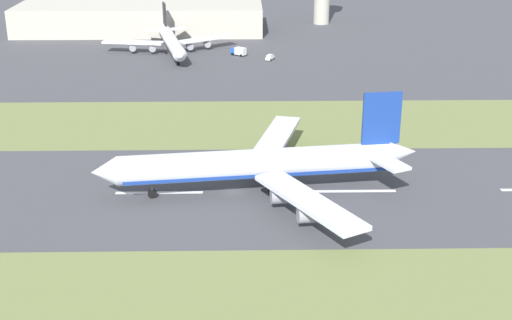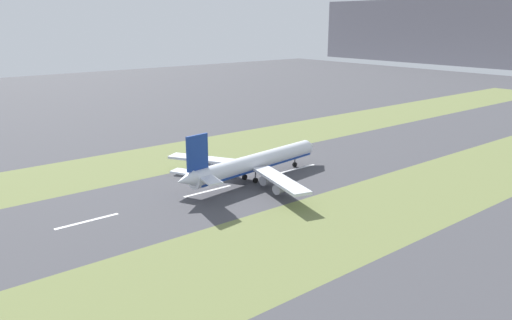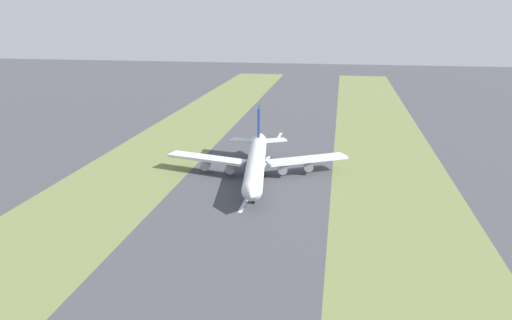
% 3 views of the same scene
% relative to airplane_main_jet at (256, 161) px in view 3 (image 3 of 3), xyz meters
% --- Properties ---
extents(ground_plane, '(800.00, 800.00, 0.00)m').
position_rel_airplane_main_jet_xyz_m(ground_plane, '(-0.48, 6.60, -6.02)').
color(ground_plane, '#424247').
extents(grass_median_west, '(40.00, 600.00, 0.01)m').
position_rel_airplane_main_jet_xyz_m(grass_median_west, '(-45.48, 6.60, -6.02)').
color(grass_median_west, olive).
rests_on(grass_median_west, ground).
extents(grass_median_east, '(40.00, 600.00, 0.01)m').
position_rel_airplane_main_jet_xyz_m(grass_median_east, '(44.52, 6.60, -6.02)').
color(grass_median_east, olive).
rests_on(grass_median_east, ground).
extents(centreline_dash_near, '(1.20, 18.00, 0.01)m').
position_rel_airplane_main_jet_xyz_m(centreline_dash_near, '(-0.48, -58.11, -6.01)').
color(centreline_dash_near, silver).
rests_on(centreline_dash_near, ground).
extents(centreline_dash_mid, '(1.20, 18.00, 0.01)m').
position_rel_airplane_main_jet_xyz_m(centreline_dash_mid, '(-0.48, -18.11, -6.01)').
color(centreline_dash_mid, silver).
rests_on(centreline_dash_mid, ground).
extents(centreline_dash_far, '(1.20, 18.00, 0.01)m').
position_rel_airplane_main_jet_xyz_m(centreline_dash_far, '(-0.48, 21.89, -6.01)').
color(centreline_dash_far, silver).
rests_on(centreline_dash_far, ground).
extents(airplane_main_jet, '(63.61, 67.15, 20.20)m').
position_rel_airplane_main_jet_xyz_m(airplane_main_jet, '(0.00, 0.00, 0.00)').
color(airplane_main_jet, silver).
rests_on(airplane_main_jet, ground).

